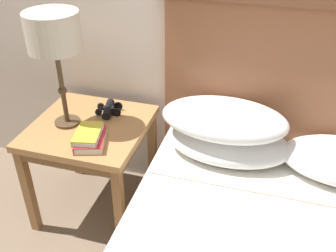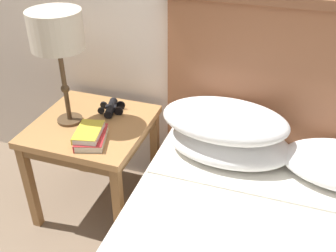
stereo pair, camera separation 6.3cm
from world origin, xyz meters
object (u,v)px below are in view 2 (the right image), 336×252
at_px(table_lamp, 56,33).
at_px(book_on_nightstand, 91,138).
at_px(binoculars_pair, 111,108).
at_px(nightstand, 92,135).
at_px(book_stacked_on_top, 88,132).

xyz_separation_m(table_lamp, book_on_nightstand, (0.20, -0.13, -0.45)).
relative_size(table_lamp, book_on_nightstand, 2.45).
bearing_deg(binoculars_pair, book_on_nightstand, -83.80).
bearing_deg(nightstand, binoculars_pair, 69.93).
bearing_deg(book_on_nightstand, book_stacked_on_top, -142.85).
distance_m(table_lamp, binoculars_pair, 0.50).
relative_size(nightstand, table_lamp, 1.00).
distance_m(book_on_nightstand, book_stacked_on_top, 0.04).
bearing_deg(nightstand, book_on_nightstand, -60.73).
xyz_separation_m(nightstand, book_on_nightstand, (0.08, -0.15, 0.09)).
xyz_separation_m(nightstand, table_lamp, (-0.11, -0.02, 0.55)).
relative_size(nightstand, binoculars_pair, 3.52).
height_order(nightstand, table_lamp, table_lamp).
bearing_deg(nightstand, book_stacked_on_top, -63.89).
height_order(nightstand, book_on_nightstand, book_on_nightstand).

